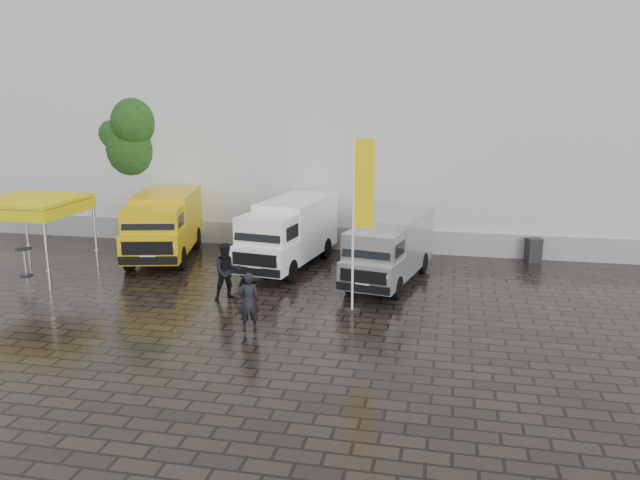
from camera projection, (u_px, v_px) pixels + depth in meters
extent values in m
plane|color=black|center=(332.00, 310.00, 19.67)|extent=(120.00, 120.00, 0.00)
cube|color=silver|center=(426.00, 108.00, 33.17)|extent=(44.00, 16.00, 12.00)
cube|color=gray|center=(413.00, 242.00, 26.73)|extent=(44.00, 0.15, 1.00)
cylinder|color=silver|center=(27.00, 229.00, 24.93)|extent=(0.10, 0.10, 2.78)
cylinder|color=silver|center=(95.00, 233.00, 24.31)|extent=(0.10, 0.10, 2.78)
cylinder|color=silver|center=(46.00, 251.00, 21.41)|extent=(0.10, 0.10, 2.78)
cube|color=#D8C60B|center=(32.00, 200.00, 22.84)|extent=(3.24, 3.24, 0.12)
cube|color=#D8C60B|center=(2.00, 216.00, 21.38)|extent=(3.19, 0.04, 0.40)
cylinder|color=black|center=(352.00, 310.00, 19.59)|extent=(0.50, 0.50, 0.04)
cylinder|color=white|center=(353.00, 224.00, 18.97)|extent=(0.07, 0.07, 5.58)
cube|color=yellow|center=(364.00, 184.00, 18.62)|extent=(0.60, 0.03, 2.68)
cylinder|color=black|center=(148.00, 197.00, 30.56)|extent=(0.49, 0.49, 3.50)
sphere|color=#113510|center=(144.00, 147.00, 30.01)|extent=(3.85, 3.85, 3.85)
sphere|color=#113510|center=(140.00, 113.00, 30.64)|extent=(2.27, 2.27, 2.27)
cylinder|color=black|center=(25.00, 262.00, 23.33)|extent=(0.60, 0.60, 1.05)
cube|color=black|center=(533.00, 250.00, 25.37)|extent=(0.72, 0.72, 0.96)
imported|color=black|center=(249.00, 302.00, 17.79)|extent=(0.74, 0.63, 1.72)
imported|color=black|center=(227.00, 271.00, 20.52)|extent=(1.17, 1.10, 1.90)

